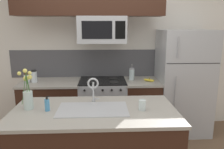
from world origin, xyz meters
The scene contains 17 objects.
rear_partition centered at (0.30, 1.28, 1.30)m, with size 5.20×0.10×2.60m, color silver.
splash_band centered at (0.00, 1.22, 1.15)m, with size 3.19×0.01×0.48m, color #4C4C51.
back_counter_left centered at (-0.85, 0.90, 0.46)m, with size 0.97×0.65×0.91m.
back_counter_right centered at (0.66, 0.90, 0.46)m, with size 0.59×0.65×0.91m.
stove_range centered at (0.00, 0.90, 0.46)m, with size 0.76×0.64×0.93m.
microwave centered at (0.00, 0.88, 1.74)m, with size 0.74×0.40×0.41m.
refrigerator centered at (1.36, 0.92, 0.87)m, with size 0.84×0.74×1.74m.
storage_jar_tall centered at (-1.22, 0.88, 0.98)m, with size 0.09×0.09×0.14m.
storage_jar_medium centered at (-1.10, 0.88, 1.01)m, with size 0.09×0.09×0.20m.
banana_bunch centered at (0.76, 0.84, 0.93)m, with size 0.19×0.12×0.08m.
french_press centered at (0.49, 0.96, 1.01)m, with size 0.09×0.09×0.27m.
island_counter centered at (-0.10, -0.35, 0.46)m, with size 1.79×0.91×0.91m.
kitchen_sink centered at (-0.11, -0.35, 0.84)m, with size 0.76×0.44×0.16m.
sink_faucet centered at (-0.11, -0.13, 1.11)m, with size 0.14×0.14×0.31m.
dish_soap_bottle centered at (-0.60, -0.36, 0.98)m, with size 0.06×0.05×0.16m.
drinking_glass centered at (0.42, -0.39, 0.97)m, with size 0.08×0.08×0.11m.
flower_vase centered at (-0.81, -0.29, 1.05)m, with size 0.14×0.12×0.45m.
Camera 1 is at (-0.01, -2.59, 1.80)m, focal length 35.00 mm.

